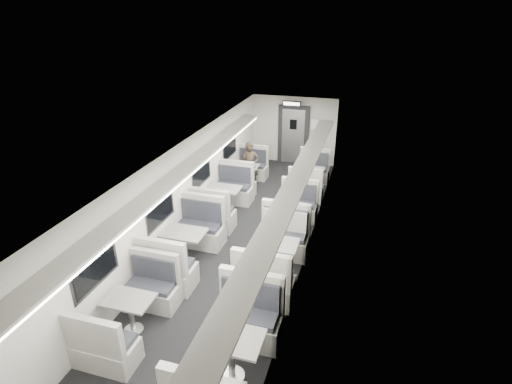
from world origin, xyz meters
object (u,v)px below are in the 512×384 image
Objects in this scene: booth_right_c at (275,258)px; booth_right_a at (310,179)px; booth_right_b at (292,219)px; booth_right_d at (232,357)px; passenger at (250,166)px; vestibule_door at (293,135)px; exit_sign at (292,103)px; booth_left_c at (185,247)px; booth_left_b at (224,201)px; booth_left_d at (131,314)px; booth_left_a at (245,176)px.

booth_right_a is at bearing 90.00° from booth_right_c.
booth_right_c is at bearing -90.00° from booth_right_b.
booth_right_d is 1.51× the size of passenger.
exit_sign reaches higher than vestibule_door.
booth_left_c is at bearing -134.98° from booth_right_b.
booth_right_d is (2.00, -2.58, 0.00)m from booth_left_c.
vestibule_door is 3.39× the size of exit_sign.
booth_left_d is at bearing -90.00° from booth_left_b.
booth_right_a is at bearing 48.39° from booth_left_b.
vestibule_door is (1.00, 6.91, 0.63)m from booth_left_c.
passenger reaches higher than booth_left_b.
booth_right_c reaches higher than booth_left_c.
booth_left_a is at bearing -116.19° from exit_sign.
passenger is 2.80m from vestibule_door.
vestibule_door is at bearing 68.36° from booth_left_a.
booth_right_c is at bearing -80.97° from exit_sign.
booth_left_c reaches higher than booth_left_d.
exit_sign reaches higher than booth_left_a.
booth_left_d is 4.61m from booth_right_b.
booth_right_d is at bearing -90.00° from booth_right_b.
booth_left_b is 1.11× the size of booth_left_d.
booth_left_a is 2.79m from vestibule_door.
exit_sign is at bearing 75.88° from booth_left_b.
exit_sign is at bearing 81.14° from booth_left_c.
booth_right_c reaches higher than booth_left_a.
booth_right_d is at bearing -68.27° from booth_left_b.
booth_right_c is 2.70m from booth_right_d.
booth_left_d is at bearing -131.29° from booth_right_c.
booth_right_c reaches higher than booth_right_a.
passenger reaches higher than booth_right_c.
booth_right_d reaches higher than booth_left_a.
vestibule_door reaches higher than booth_right_d.
booth_left_a is 0.89× the size of booth_left_c.
booth_left_c is 0.99× the size of booth_right_c.
booth_left_c is 2.00m from booth_right_c.
booth_right_c reaches higher than booth_left_d.
passenger reaches higher than booth_right_b.
booth_left_d is (0.00, -6.53, -0.00)m from booth_left_a.
booth_left_a is 0.91× the size of booth_left_b.
passenger is (0.20, 4.24, 0.35)m from booth_left_c.
vestibule_door is at bearing 57.44° from passenger.
booth_left_a is 0.97× the size of vestibule_door.
exit_sign reaches higher than booth_left_c.
booth_right_b is 0.97× the size of vestibule_door.
booth_left_d is (0.00, -2.15, -0.05)m from booth_left_c.
booth_left_c is 1.12× the size of booth_right_b.
booth_right_d reaches higher than booth_right_b.
vestibule_door is (-1.00, 6.78, 0.63)m from booth_right_c.
booth_left_c is 1.50× the size of passenger.
passenger is at bearing -106.80° from vestibule_door.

